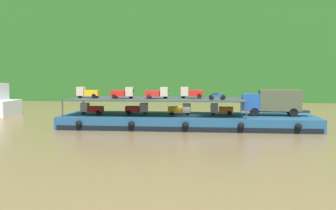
% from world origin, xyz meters
% --- Properties ---
extents(ground_plane, '(400.00, 400.00, 0.00)m').
position_xyz_m(ground_plane, '(0.00, 0.00, 0.00)').
color(ground_plane, brown).
extents(hillside_far_bank, '(112.76, 36.59, 38.84)m').
position_xyz_m(hillside_far_bank, '(0.00, 60.28, 21.87)').
color(hillside_far_bank, '#286023').
rests_on(hillside_far_bank, ground).
extents(cargo_barge, '(30.33, 9.15, 1.50)m').
position_xyz_m(cargo_barge, '(-0.00, -0.03, 0.75)').
color(cargo_barge, navy).
rests_on(cargo_barge, ground).
extents(covered_lorry, '(7.90, 2.46, 3.10)m').
position_xyz_m(covered_lorry, '(10.18, 0.38, 3.19)').
color(covered_lorry, '#1E4C99').
rests_on(covered_lorry, cargo_barge).
extents(cargo_rack, '(21.13, 7.76, 2.00)m').
position_xyz_m(cargo_rack, '(-3.80, 0.00, 3.44)').
color(cargo_rack, '#383D47').
rests_on(cargo_rack, cargo_barge).
extents(mini_truck_lower_stern, '(2.74, 1.21, 1.38)m').
position_xyz_m(mini_truck_lower_stern, '(-11.94, -0.16, 2.19)').
color(mini_truck_lower_stern, red).
rests_on(mini_truck_lower_stern, cargo_barge).
extents(mini_truck_lower_aft, '(2.75, 1.21, 1.38)m').
position_xyz_m(mini_truck_lower_aft, '(-6.32, 0.49, 2.19)').
color(mini_truck_lower_aft, red).
rests_on(mini_truck_lower_aft, cargo_barge).
extents(mini_truck_lower_mid, '(2.76, 1.23, 1.38)m').
position_xyz_m(mini_truck_lower_mid, '(-0.98, 0.15, 2.19)').
color(mini_truck_lower_mid, gold).
rests_on(mini_truck_lower_mid, cargo_barge).
extents(mini_truck_lower_fore, '(2.77, 1.25, 1.38)m').
position_xyz_m(mini_truck_lower_fore, '(4.07, 0.53, 2.19)').
color(mini_truck_lower_fore, orange).
rests_on(mini_truck_lower_fore, cargo_barge).
extents(mini_truck_upper_stern, '(2.75, 1.21, 1.38)m').
position_xyz_m(mini_truck_upper_stern, '(-12.40, -0.21, 4.19)').
color(mini_truck_upper_stern, gold).
rests_on(mini_truck_upper_stern, cargo_rack).
extents(mini_truck_upper_mid, '(2.78, 1.28, 1.38)m').
position_xyz_m(mini_truck_upper_mid, '(-7.88, -0.59, 4.19)').
color(mini_truck_upper_mid, red).
rests_on(mini_truck_upper_mid, cargo_rack).
extents(mini_truck_upper_fore, '(2.77, 1.25, 1.38)m').
position_xyz_m(mini_truck_upper_fore, '(-3.67, -0.33, 4.19)').
color(mini_truck_upper_fore, red).
rests_on(mini_truck_upper_fore, cargo_rack).
extents(mini_truck_upper_bow, '(2.77, 1.26, 1.38)m').
position_xyz_m(mini_truck_upper_bow, '(0.40, 0.78, 4.19)').
color(mini_truck_upper_bow, red).
rests_on(mini_truck_upper_bow, cargo_rack).
extents(motorcycle_upper_port, '(1.90, 0.55, 0.87)m').
position_xyz_m(motorcycle_upper_port, '(3.47, -2.33, 3.93)').
color(motorcycle_upper_port, black).
rests_on(motorcycle_upper_port, cargo_rack).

